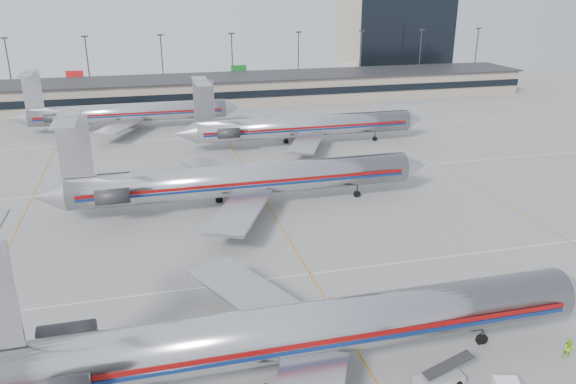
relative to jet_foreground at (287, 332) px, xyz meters
name	(u,v)px	position (x,y,z in m)	size (l,w,h in m)	color
ground	(345,331)	(6.01, 4.33, -3.77)	(260.00, 260.00, 0.00)	gray
apron_markings	(310,274)	(6.01, 14.33, -3.76)	(160.00, 0.15, 0.02)	silver
terminal	(205,90)	(6.01, 102.31, -0.61)	(162.00, 17.00, 6.25)	gray
light_mast_row	(198,60)	(6.01, 116.33, 4.81)	(163.60, 0.40, 15.28)	#38383D
distant_building	(394,35)	(68.01, 132.33, 8.73)	(30.00, 20.00, 25.00)	tan
jet_foreground	(287,332)	(0.00, 0.00, 0.00)	(49.59, 29.20, 12.98)	silver
jet_second_row	(238,180)	(2.21, 33.36, 0.04)	(50.06, 29.48, 13.10)	silver
jet_third_row	(301,126)	(17.85, 59.86, -0.19)	(45.11, 27.75, 12.34)	silver
jet_back_row	(125,113)	(-12.06, 79.72, -0.30)	(43.70, 26.88, 11.95)	silver
belt_loader	(440,378)	(10.26, -3.59, -3.17)	(4.22, 1.47, 2.21)	#969696
ramp_worker_far	(569,349)	(21.16, -3.32, -2.94)	(0.80, 0.63, 1.65)	#8FCF13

